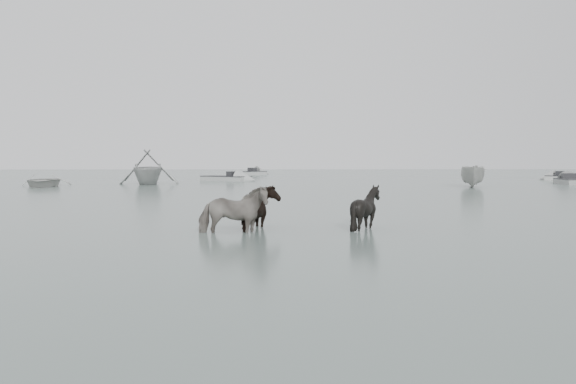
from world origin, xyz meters
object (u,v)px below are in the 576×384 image
object	(u,v)px
pony_pinto	(233,204)
pony_black	(366,202)
pony_dark	(262,201)
rowboat_lead	(43,179)

from	to	relation	value
pony_pinto	pony_black	distance (m)	3.57
pony_dark	rowboat_lead	distance (m)	25.92
rowboat_lead	pony_dark	bearing A→B (deg)	-68.66
pony_pinto	pony_dark	size ratio (longest dim) A/B	1.21
pony_pinto	pony_black	world-z (taller)	pony_pinto
pony_dark	pony_pinto	bearing A→B (deg)	134.07
pony_pinto	rowboat_lead	size ratio (longest dim) A/B	0.41
pony_pinto	pony_black	xyz separation A→B (m)	(3.48, 0.79, -0.05)
pony_black	pony_dark	bearing A→B (deg)	73.24
pony_dark	rowboat_lead	size ratio (longest dim) A/B	0.34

